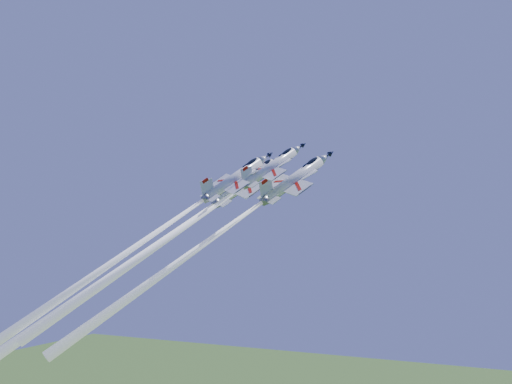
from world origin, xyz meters
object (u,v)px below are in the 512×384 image
at_px(jet_left, 153,247).
at_px(jet_slot, 140,243).
at_px(jet_right, 183,228).
at_px(jet_lead, 211,239).

xyz_separation_m(jet_left, jet_slot, (4.18, -9.42, 0.65)).
bearing_deg(jet_right, jet_lead, 114.36).
relative_size(jet_left, jet_right, 1.18).
distance_m(jet_lead, jet_right, 7.42).
xyz_separation_m(jet_lead, jet_left, (-11.13, -1.81, -1.45)).
distance_m(jet_lead, jet_left, 11.37).
bearing_deg(jet_lead, jet_slot, -87.02).
distance_m(jet_lead, jet_slot, 13.24).
height_order(jet_lead, jet_left, jet_left).
bearing_deg(jet_slot, jet_left, 148.65).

